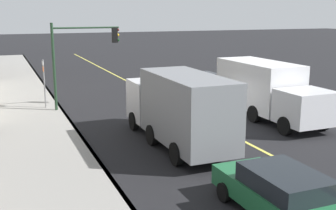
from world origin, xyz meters
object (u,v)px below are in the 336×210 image
object	(u,v)px
car_green	(282,194)
street_sign_post	(44,81)
truck_gray	(178,107)
traffic_light_mast	(81,50)
truck_white	(267,89)
car_maroon	(204,84)

from	to	relation	value
car_green	street_sign_post	distance (m)	17.12
truck_gray	street_sign_post	distance (m)	10.29
traffic_light_mast	street_sign_post	bearing A→B (deg)	67.12
truck_white	street_sign_post	bearing A→B (deg)	59.23
car_maroon	traffic_light_mast	xyz separation A→B (m)	(-1.37, 8.78, 2.77)
truck_white	traffic_light_mast	bearing A→B (deg)	57.56
truck_gray	truck_white	xyz separation A→B (m)	(2.62, -6.43, -0.11)
truck_gray	street_sign_post	xyz separation A→B (m)	(9.20, 4.61, 0.06)
car_maroon	truck_gray	size ratio (longest dim) A/B	0.49
car_maroon	truck_gray	world-z (taller)	truck_gray
traffic_light_mast	street_sign_post	xyz separation A→B (m)	(0.88, 2.08, -1.78)
car_maroon	car_green	world-z (taller)	car_maroon
car_green	street_sign_post	size ratio (longest dim) A/B	1.56
street_sign_post	truck_gray	bearing A→B (deg)	-153.37
car_maroon	car_green	xyz separation A→B (m)	(-16.96, 6.28, -0.02)
truck_gray	car_maroon	bearing A→B (deg)	-32.79
car_maroon	truck_white	world-z (taller)	truck_white
truck_white	truck_gray	bearing A→B (deg)	112.19
car_green	truck_gray	distance (m)	7.33
truck_gray	traffic_light_mast	world-z (taller)	traffic_light_mast
car_maroon	traffic_light_mast	bearing A→B (deg)	98.87
car_maroon	truck_gray	xyz separation A→B (m)	(-9.69, 6.25, 0.93)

